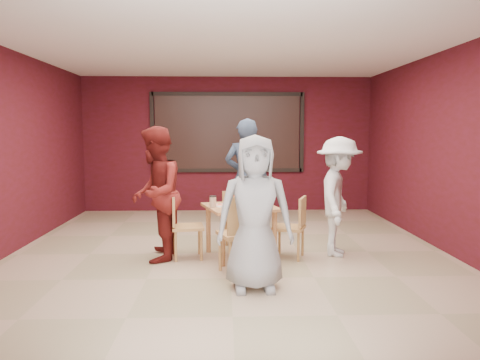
{
  "coord_description": "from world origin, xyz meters",
  "views": [
    {
      "loc": [
        -0.07,
        -6.33,
        1.68
      ],
      "look_at": [
        0.14,
        -0.19,
        1.03
      ],
      "focal_mm": 35.0,
      "sensor_mm": 36.0,
      "label": 1
    }
  ],
  "objects_px": {
    "dining_table": "(240,211)",
    "diner_back": "(246,179)",
    "diner_left": "(156,194)",
    "chair_right": "(294,224)",
    "chair_left": "(182,223)",
    "diner_front": "(255,213)",
    "diner_right": "(339,196)",
    "chair_back": "(235,214)",
    "chair_front": "(243,230)"
  },
  "relations": [
    {
      "from": "dining_table",
      "to": "diner_back",
      "type": "bearing_deg",
      "value": 83.14
    },
    {
      "from": "diner_left",
      "to": "chair_right",
      "type": "bearing_deg",
      "value": 91.21
    },
    {
      "from": "chair_left",
      "to": "diner_left",
      "type": "bearing_deg",
      "value": -169.57
    },
    {
      "from": "diner_front",
      "to": "diner_back",
      "type": "relative_size",
      "value": 0.88
    },
    {
      "from": "diner_right",
      "to": "chair_left",
      "type": "bearing_deg",
      "value": 111.25
    },
    {
      "from": "chair_back",
      "to": "diner_left",
      "type": "distance_m",
      "value": 1.48
    },
    {
      "from": "dining_table",
      "to": "diner_right",
      "type": "bearing_deg",
      "value": 1.59
    },
    {
      "from": "chair_back",
      "to": "diner_right",
      "type": "height_order",
      "value": "diner_right"
    },
    {
      "from": "dining_table",
      "to": "diner_back",
      "type": "relative_size",
      "value": 0.58
    },
    {
      "from": "diner_front",
      "to": "diner_back",
      "type": "bearing_deg",
      "value": 88.05
    },
    {
      "from": "chair_front",
      "to": "diner_front",
      "type": "xyz_separation_m",
      "value": [
        0.11,
        -0.48,
        0.28
      ]
    },
    {
      "from": "chair_front",
      "to": "diner_front",
      "type": "height_order",
      "value": "diner_front"
    },
    {
      "from": "chair_left",
      "to": "diner_front",
      "type": "xyz_separation_m",
      "value": [
        0.88,
        -1.25,
        0.35
      ]
    },
    {
      "from": "chair_front",
      "to": "diner_right",
      "type": "bearing_deg",
      "value": 33.14
    },
    {
      "from": "diner_front",
      "to": "chair_right",
      "type": "bearing_deg",
      "value": 62.37
    },
    {
      "from": "chair_back",
      "to": "diner_back",
      "type": "height_order",
      "value": "diner_back"
    },
    {
      "from": "chair_front",
      "to": "diner_back",
      "type": "height_order",
      "value": "diner_back"
    },
    {
      "from": "dining_table",
      "to": "chair_right",
      "type": "bearing_deg",
      "value": -8.17
    },
    {
      "from": "chair_left",
      "to": "chair_right",
      "type": "relative_size",
      "value": 1.03
    },
    {
      "from": "chair_right",
      "to": "chair_front",
      "type": "bearing_deg",
      "value": -134.21
    },
    {
      "from": "dining_table",
      "to": "chair_left",
      "type": "distance_m",
      "value": 0.78
    },
    {
      "from": "chair_front",
      "to": "chair_right",
      "type": "height_order",
      "value": "chair_front"
    },
    {
      "from": "diner_front",
      "to": "chair_back",
      "type": "bearing_deg",
      "value": 92.93
    },
    {
      "from": "chair_right",
      "to": "diner_right",
      "type": "xyz_separation_m",
      "value": [
        0.62,
        0.14,
        0.34
      ]
    },
    {
      "from": "diner_back",
      "to": "diner_right",
      "type": "distance_m",
      "value": 1.64
    },
    {
      "from": "chair_right",
      "to": "diner_right",
      "type": "relative_size",
      "value": 0.51
    },
    {
      "from": "chair_left",
      "to": "dining_table",
      "type": "bearing_deg",
      "value": 4.59
    },
    {
      "from": "diner_back",
      "to": "diner_left",
      "type": "bearing_deg",
      "value": 55.32
    },
    {
      "from": "diner_front",
      "to": "diner_left",
      "type": "relative_size",
      "value": 0.94
    },
    {
      "from": "dining_table",
      "to": "diner_back",
      "type": "height_order",
      "value": "diner_back"
    },
    {
      "from": "diner_front",
      "to": "diner_right",
      "type": "xyz_separation_m",
      "value": [
        1.22,
        1.35,
        -0.02
      ]
    },
    {
      "from": "diner_left",
      "to": "chair_front",
      "type": "bearing_deg",
      "value": 57.75
    },
    {
      "from": "chair_left",
      "to": "diner_back",
      "type": "relative_size",
      "value": 0.45
    },
    {
      "from": "chair_right",
      "to": "diner_back",
      "type": "bearing_deg",
      "value": 114.41
    },
    {
      "from": "chair_right",
      "to": "diner_left",
      "type": "relative_size",
      "value": 0.47
    },
    {
      "from": "dining_table",
      "to": "chair_right",
      "type": "height_order",
      "value": "dining_table"
    },
    {
      "from": "chair_left",
      "to": "chair_back",
      "type": "bearing_deg",
      "value": 50.97
    },
    {
      "from": "diner_front",
      "to": "chair_left",
      "type": "bearing_deg",
      "value": 123.81
    },
    {
      "from": "diner_front",
      "to": "diner_right",
      "type": "relative_size",
      "value": 1.02
    },
    {
      "from": "chair_front",
      "to": "diner_right",
      "type": "height_order",
      "value": "diner_right"
    },
    {
      "from": "chair_back",
      "to": "diner_front",
      "type": "height_order",
      "value": "diner_front"
    },
    {
      "from": "dining_table",
      "to": "chair_back",
      "type": "xyz_separation_m",
      "value": [
        -0.05,
        0.83,
        -0.18
      ]
    },
    {
      "from": "dining_table",
      "to": "diner_front",
      "type": "height_order",
      "value": "diner_front"
    },
    {
      "from": "chair_right",
      "to": "diner_front",
      "type": "distance_m",
      "value": 1.4
    },
    {
      "from": "chair_right",
      "to": "diner_left",
      "type": "distance_m",
      "value": 1.85
    },
    {
      "from": "chair_left",
      "to": "diner_back",
      "type": "distance_m",
      "value": 1.58
    },
    {
      "from": "diner_right",
      "to": "diner_left",
      "type": "bearing_deg",
      "value": 112.32
    },
    {
      "from": "dining_table",
      "to": "chair_left",
      "type": "bearing_deg",
      "value": -175.41
    },
    {
      "from": "chair_left",
      "to": "diner_left",
      "type": "height_order",
      "value": "diner_left"
    },
    {
      "from": "dining_table",
      "to": "chair_front",
      "type": "distance_m",
      "value": 0.83
    }
  ]
}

